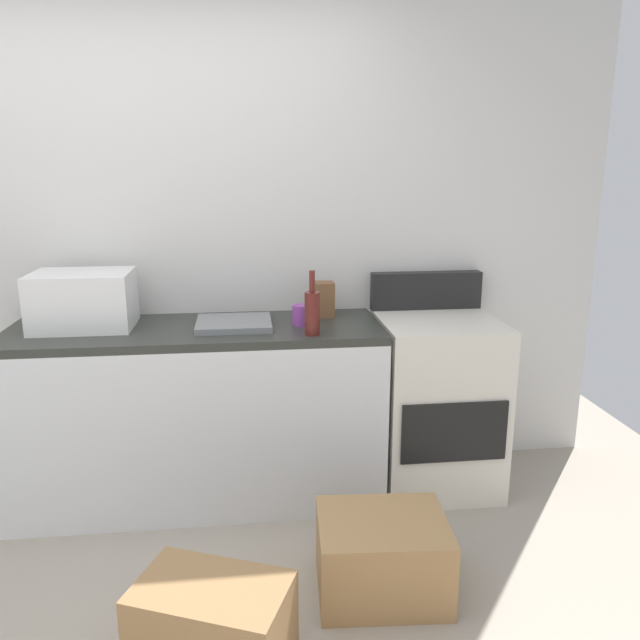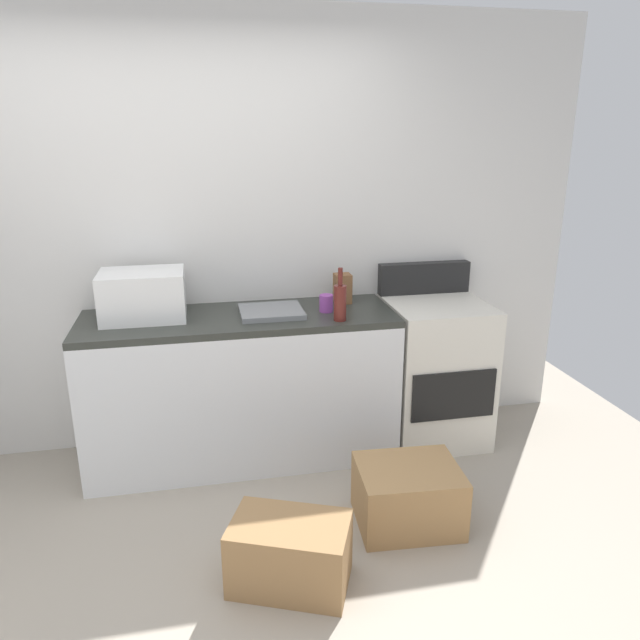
# 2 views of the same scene
# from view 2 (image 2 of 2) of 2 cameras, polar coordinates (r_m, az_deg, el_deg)

# --- Properties ---
(ground_plane) EXTENTS (6.00, 6.00, 0.00)m
(ground_plane) POSITION_cam_2_polar(r_m,az_deg,el_deg) (2.86, -11.50, -24.98)
(ground_plane) COLOR #9E9384
(wall_back) EXTENTS (5.00, 0.10, 2.60)m
(wall_back) POSITION_cam_2_polar(r_m,az_deg,el_deg) (3.72, -13.04, 7.61)
(wall_back) COLOR silver
(wall_back) RESTS_ON ground_plane
(kitchen_counter) EXTENTS (1.80, 0.60, 0.90)m
(kitchen_counter) POSITION_cam_2_polar(r_m,az_deg,el_deg) (3.63, -7.43, -6.37)
(kitchen_counter) COLOR silver
(kitchen_counter) RESTS_ON ground_plane
(stove_oven) EXTENTS (0.60, 0.61, 1.10)m
(stove_oven) POSITION_cam_2_polar(r_m,az_deg,el_deg) (3.90, 10.78, -4.58)
(stove_oven) COLOR silver
(stove_oven) RESTS_ON ground_plane
(microwave) EXTENTS (0.46, 0.34, 0.27)m
(microwave) POSITION_cam_2_polar(r_m,az_deg,el_deg) (3.50, -16.47, 2.27)
(microwave) COLOR white
(microwave) RESTS_ON kitchen_counter
(sink_basin) EXTENTS (0.36, 0.32, 0.03)m
(sink_basin) POSITION_cam_2_polar(r_m,az_deg,el_deg) (3.48, -4.65, 0.81)
(sink_basin) COLOR slate
(sink_basin) RESTS_ON kitchen_counter
(wine_bottle) EXTENTS (0.07, 0.07, 0.30)m
(wine_bottle) POSITION_cam_2_polar(r_m,az_deg,el_deg) (3.33, 1.92, 1.78)
(wine_bottle) COLOR #591E19
(wine_bottle) RESTS_ON kitchen_counter
(coffee_mug) EXTENTS (0.08, 0.08, 0.10)m
(coffee_mug) POSITION_cam_2_polar(r_m,az_deg,el_deg) (3.51, 0.59, 1.60)
(coffee_mug) COLOR purple
(coffee_mug) RESTS_ON kitchen_counter
(knife_block) EXTENTS (0.10, 0.10, 0.18)m
(knife_block) POSITION_cam_2_polar(r_m,az_deg,el_deg) (3.68, 2.15, 3.01)
(knife_block) COLOR brown
(knife_block) RESTS_ON kitchen_counter
(cardboard_box_large) EXTENTS (0.59, 0.49, 0.31)m
(cardboard_box_large) POSITION_cam_2_polar(r_m,az_deg,el_deg) (2.81, -2.86, -21.25)
(cardboard_box_large) COLOR olive
(cardboard_box_large) RESTS_ON ground_plane
(cardboard_box_small) EXTENTS (0.53, 0.44, 0.31)m
(cardboard_box_small) POSITION_cam_2_polar(r_m,az_deg,el_deg) (3.19, 8.34, -16.14)
(cardboard_box_small) COLOR #A37A4C
(cardboard_box_small) RESTS_ON ground_plane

